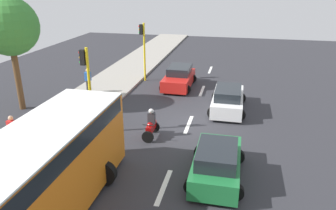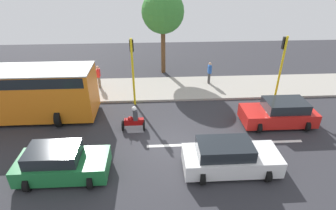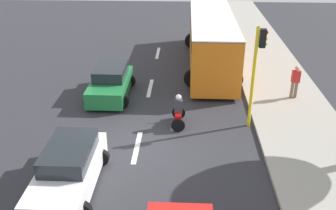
{
  "view_description": "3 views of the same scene",
  "coord_description": "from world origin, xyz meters",
  "px_view_note": "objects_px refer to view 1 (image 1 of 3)",
  "views": [
    {
      "loc": [
        -2.51,
        16.47,
        7.57
      ],
      "look_at": [
        1.03,
        0.63,
        1.32
      ],
      "focal_mm": 35.06,
      "sensor_mm": 36.0,
      "label": 1
    },
    {
      "loc": [
        -11.39,
        0.73,
        8.69
      ],
      "look_at": [
        1.51,
        -0.01,
        1.63
      ],
      "focal_mm": 28.67,
      "sensor_mm": 36.0,
      "label": 2
    },
    {
      "loc": [
        1.88,
        -13.19,
        8.38
      ],
      "look_at": [
        1.24,
        0.46,
        1.71
      ],
      "focal_mm": 41.31,
      "sensor_mm": 36.0,
      "label": 3
    }
  ],
  "objects_px": {
    "motorcycle": "(151,126)",
    "car_red": "(179,78)",
    "car_white": "(228,99)",
    "car_green": "(217,163)",
    "traffic_light_corner": "(143,44)",
    "traffic_light_midblock": "(87,79)",
    "street_tree_south": "(9,27)",
    "pedestrian_near_signal": "(13,132)",
    "city_bus": "(15,195)",
    "pedestrian_by_tree": "(88,80)"
  },
  "relations": [
    {
      "from": "car_green",
      "to": "car_red",
      "type": "distance_m",
      "value": 12.13
    },
    {
      "from": "pedestrian_near_signal",
      "to": "traffic_light_corner",
      "type": "bearing_deg",
      "value": -101.4
    },
    {
      "from": "car_green",
      "to": "pedestrian_near_signal",
      "type": "relative_size",
      "value": 2.36
    },
    {
      "from": "city_bus",
      "to": "pedestrian_by_tree",
      "type": "distance_m",
      "value": 14.07
    },
    {
      "from": "car_red",
      "to": "traffic_light_corner",
      "type": "height_order",
      "value": "traffic_light_corner"
    },
    {
      "from": "pedestrian_by_tree",
      "to": "traffic_light_midblock",
      "type": "height_order",
      "value": "traffic_light_midblock"
    },
    {
      "from": "car_red",
      "to": "traffic_light_corner",
      "type": "distance_m",
      "value": 3.89
    },
    {
      "from": "car_green",
      "to": "city_bus",
      "type": "height_order",
      "value": "city_bus"
    },
    {
      "from": "traffic_light_corner",
      "to": "traffic_light_midblock",
      "type": "relative_size",
      "value": 1.0
    },
    {
      "from": "street_tree_south",
      "to": "pedestrian_near_signal",
      "type": "bearing_deg",
      "value": 122.48
    },
    {
      "from": "city_bus",
      "to": "motorcycle",
      "type": "bearing_deg",
      "value": -102.79
    },
    {
      "from": "pedestrian_by_tree",
      "to": "street_tree_south",
      "type": "bearing_deg",
      "value": 50.04
    },
    {
      "from": "traffic_light_corner",
      "to": "car_green",
      "type": "bearing_deg",
      "value": 118.31
    },
    {
      "from": "car_green",
      "to": "traffic_light_midblock",
      "type": "distance_m",
      "value": 7.69
    },
    {
      "from": "traffic_light_midblock",
      "to": "street_tree_south",
      "type": "height_order",
      "value": "street_tree_south"
    },
    {
      "from": "car_white",
      "to": "traffic_light_corner",
      "type": "xyz_separation_m",
      "value": [
        6.82,
        -5.01,
        2.22
      ]
    },
    {
      "from": "pedestrian_by_tree",
      "to": "traffic_light_corner",
      "type": "relative_size",
      "value": 0.38
    },
    {
      "from": "car_red",
      "to": "city_bus",
      "type": "relative_size",
      "value": 0.38
    },
    {
      "from": "pedestrian_near_signal",
      "to": "car_green",
      "type": "bearing_deg",
      "value": 179.21
    },
    {
      "from": "city_bus",
      "to": "street_tree_south",
      "type": "xyz_separation_m",
      "value": [
        7.08,
        -9.97,
        3.16
      ]
    },
    {
      "from": "car_green",
      "to": "pedestrian_by_tree",
      "type": "xyz_separation_m",
      "value": [
        9.56,
        -8.49,
        0.35
      ]
    },
    {
      "from": "traffic_light_corner",
      "to": "street_tree_south",
      "type": "distance_m",
      "value": 9.63
    },
    {
      "from": "car_white",
      "to": "traffic_light_corner",
      "type": "relative_size",
      "value": 0.97
    },
    {
      "from": "city_bus",
      "to": "pedestrian_by_tree",
      "type": "bearing_deg",
      "value": -72.54
    },
    {
      "from": "car_green",
      "to": "motorcycle",
      "type": "relative_size",
      "value": 2.61
    },
    {
      "from": "car_red",
      "to": "pedestrian_near_signal",
      "type": "distance_m",
      "value": 12.69
    },
    {
      "from": "pedestrian_by_tree",
      "to": "street_tree_south",
      "type": "xyz_separation_m",
      "value": [
        2.87,
        3.42,
        3.95
      ]
    },
    {
      "from": "car_red",
      "to": "motorcycle",
      "type": "distance_m",
      "value": 8.53
    },
    {
      "from": "city_bus",
      "to": "pedestrian_near_signal",
      "type": "relative_size",
      "value": 6.51
    },
    {
      "from": "car_white",
      "to": "traffic_light_midblock",
      "type": "distance_m",
      "value": 8.56
    },
    {
      "from": "car_white",
      "to": "car_green",
      "type": "relative_size",
      "value": 1.1
    },
    {
      "from": "motorcycle",
      "to": "traffic_light_corner",
      "type": "distance_m",
      "value": 10.35
    },
    {
      "from": "motorcycle",
      "to": "car_white",
      "type": "bearing_deg",
      "value": -128.32
    },
    {
      "from": "car_white",
      "to": "car_green",
      "type": "xyz_separation_m",
      "value": [
        0.05,
        7.57,
        -0.0
      ]
    },
    {
      "from": "car_green",
      "to": "pedestrian_by_tree",
      "type": "height_order",
      "value": "pedestrian_by_tree"
    },
    {
      "from": "motorcycle",
      "to": "car_red",
      "type": "bearing_deg",
      "value": -88.7
    },
    {
      "from": "car_green",
      "to": "traffic_light_midblock",
      "type": "relative_size",
      "value": 0.89
    },
    {
      "from": "car_red",
      "to": "motorcycle",
      "type": "xyz_separation_m",
      "value": [
        -0.19,
        8.53,
        -0.07
      ]
    },
    {
      "from": "car_green",
      "to": "pedestrian_by_tree",
      "type": "distance_m",
      "value": 12.8
    },
    {
      "from": "pedestrian_by_tree",
      "to": "traffic_light_midblock",
      "type": "distance_m",
      "value": 6.53
    },
    {
      "from": "car_green",
      "to": "traffic_light_corner",
      "type": "relative_size",
      "value": 0.89
    },
    {
      "from": "motorcycle",
      "to": "pedestrian_by_tree",
      "type": "xyz_separation_m",
      "value": [
        6.01,
        -5.48,
        0.42
      ]
    },
    {
      "from": "car_white",
      "to": "motorcycle",
      "type": "height_order",
      "value": "motorcycle"
    },
    {
      "from": "car_green",
      "to": "motorcycle",
      "type": "height_order",
      "value": "motorcycle"
    },
    {
      "from": "pedestrian_by_tree",
      "to": "car_white",
      "type": "bearing_deg",
      "value": 174.5
    },
    {
      "from": "traffic_light_midblock",
      "to": "car_white",
      "type": "bearing_deg",
      "value": -145.59
    },
    {
      "from": "pedestrian_near_signal",
      "to": "pedestrian_by_tree",
      "type": "relative_size",
      "value": 1.0
    },
    {
      "from": "car_white",
      "to": "motorcycle",
      "type": "distance_m",
      "value": 5.81
    },
    {
      "from": "city_bus",
      "to": "traffic_light_corner",
      "type": "bearing_deg",
      "value": -85.34
    },
    {
      "from": "traffic_light_midblock",
      "to": "pedestrian_by_tree",
      "type": "bearing_deg",
      "value": -63.52
    }
  ]
}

